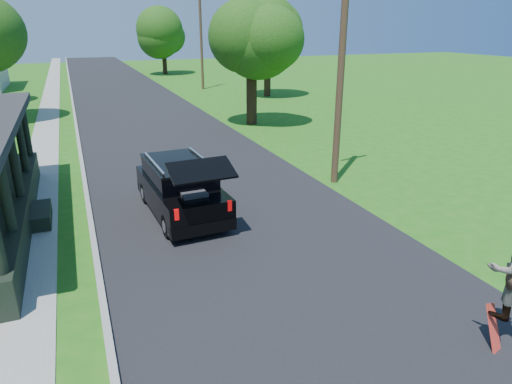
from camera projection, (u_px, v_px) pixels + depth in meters
name	position (u px, v px, depth m)	size (l,w,h in m)	color
ground	(299.00, 289.00, 10.02)	(140.00, 140.00, 0.00)	#1D6514
street	(148.00, 121.00, 27.43)	(8.00, 120.00, 0.02)	black
curb	(76.00, 126.00, 26.01)	(0.15, 120.00, 0.12)	gray
sidewalk	(47.00, 128.00, 25.47)	(1.30, 120.00, 0.03)	gray
black_suv	(181.00, 188.00, 13.68)	(2.02, 4.78, 2.19)	black
skateboard	(493.00, 331.00, 8.17)	(0.37, 0.53, 0.87)	#B71B0F
tree_right_near	(251.00, 38.00, 25.03)	(5.82, 6.11, 7.30)	black
tree_right_mid	(267.00, 23.00, 34.95)	(5.35, 5.24, 8.43)	black
tree_right_far	(162.00, 31.00, 51.61)	(5.62, 5.67, 7.47)	black
utility_pole_near	(342.00, 60.00, 15.32)	(1.49, 0.39, 8.43)	#422B1E
utility_pole_far	(201.00, 37.00, 39.36)	(1.38, 0.52, 8.65)	#422B1E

